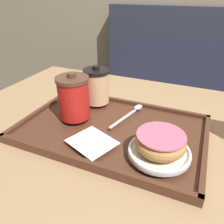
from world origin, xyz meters
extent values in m
cube|color=#33384C|center=(0.19, 0.84, 0.23)|extent=(1.29, 0.44, 0.45)
cube|color=#33384C|center=(0.19, 1.02, 0.73)|extent=(1.29, 0.08, 0.55)
cube|color=tan|center=(0.00, 0.00, 0.72)|extent=(1.08, 0.85, 0.03)
cylinder|color=#333338|center=(0.00, 0.00, 0.35)|extent=(0.08, 0.08, 0.70)
cube|color=#512D1E|center=(-0.02, 0.00, 0.74)|extent=(0.50, 0.33, 0.01)
cube|color=#512D1E|center=(-0.02, -0.16, 0.75)|extent=(0.50, 0.01, 0.01)
cube|color=#512D1E|center=(-0.02, 0.16, 0.75)|extent=(0.50, 0.01, 0.01)
cube|color=#512D1E|center=(-0.26, 0.00, 0.75)|extent=(0.01, 0.33, 0.01)
cube|color=#512D1E|center=(0.23, 0.00, 0.75)|extent=(0.01, 0.33, 0.01)
cube|color=white|center=(-0.03, -0.09, 0.76)|extent=(0.13, 0.12, 0.00)
cylinder|color=red|center=(-0.14, 0.00, 0.81)|extent=(0.09, 0.09, 0.11)
cylinder|color=brown|center=(-0.14, 0.00, 0.88)|extent=(0.09, 0.09, 0.01)
cylinder|color=brown|center=(-0.14, 0.00, 0.89)|extent=(0.02, 0.02, 0.01)
cylinder|color=#E0B784|center=(-0.12, 0.11, 0.81)|extent=(0.08, 0.08, 0.10)
cylinder|color=black|center=(-0.12, 0.11, 0.86)|extent=(0.08, 0.08, 0.01)
cylinder|color=black|center=(-0.12, 0.11, 0.87)|extent=(0.02, 0.02, 0.01)
cylinder|color=white|center=(0.13, -0.07, 0.76)|extent=(0.14, 0.14, 0.01)
torus|color=white|center=(0.13, -0.07, 0.77)|extent=(0.14, 0.14, 0.01)
torus|color=tan|center=(0.13, -0.07, 0.79)|extent=(0.11, 0.11, 0.04)
cylinder|color=#DB6684|center=(0.13, -0.07, 0.81)|extent=(0.11, 0.11, 0.00)
ellipsoid|color=silver|center=(0.02, 0.12, 0.76)|extent=(0.03, 0.04, 0.01)
cube|color=silver|center=(0.00, 0.04, 0.76)|extent=(0.04, 0.12, 0.00)
camera|label=1|loc=(0.18, -0.47, 1.09)|focal=35.00mm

